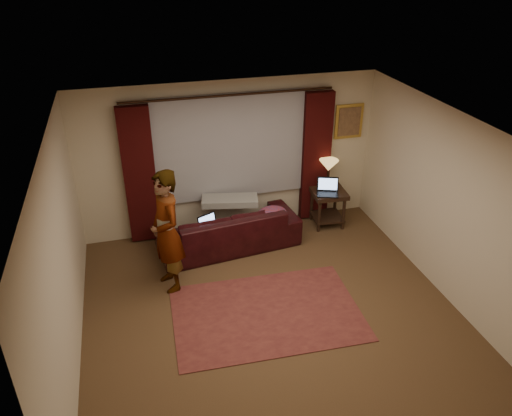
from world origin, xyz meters
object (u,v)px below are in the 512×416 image
Objects in this scene: end_table at (327,208)px; tiffany_lamp at (328,174)px; sofa at (228,222)px; person at (167,232)px; laptop_table at (328,188)px; laptop_sofa at (212,225)px.

tiffany_lamp reaches higher than end_table.
person is at bearing 32.14° from sofa.
end_table is 1.25× the size of tiffany_lamp.
person is at bearing -141.51° from laptop_table.
end_table is 1.67× the size of laptop_table.
laptop_table is at bearing 177.25° from sofa.
tiffany_lamp is (1.86, 0.36, 0.47)m from sofa.
laptop_table is at bearing 93.32° from person.
laptop_table is 0.22× the size of person.
person reaches higher than laptop_table.
end_table is 0.36× the size of person.
end_table is at bearing -95.66° from tiffany_lamp.
laptop_sofa is 2.22m from end_table.
laptop_sofa is 0.91× the size of laptop_table.
tiffany_lamp is at bearing 84.34° from end_table.
laptop_sofa is at bearing 114.16° from person.
laptop_sofa is 2.27m from tiffany_lamp.
person is (-2.91, -1.19, -0.01)m from tiffany_lamp.
tiffany_lamp reaches higher than laptop_table.
sofa is at bearing -169.15° from tiffany_lamp.
laptop_table is at bearing -16.14° from laptop_sofa.
laptop_sofa is at bearing -167.62° from end_table.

